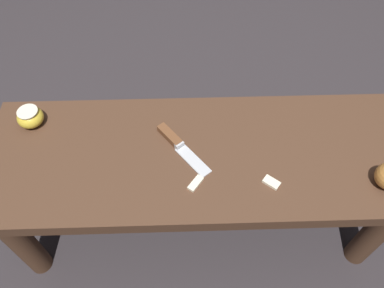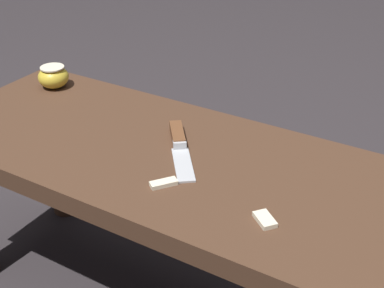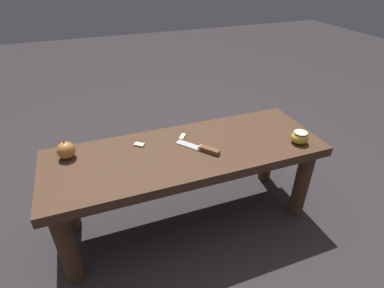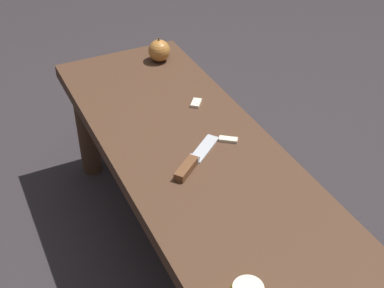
{
  "view_description": "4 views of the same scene",
  "coord_description": "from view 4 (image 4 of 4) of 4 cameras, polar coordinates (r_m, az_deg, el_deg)",
  "views": [
    {
      "loc": [
        0.04,
        0.57,
        1.21
      ],
      "look_at": [
        0.02,
        -0.01,
        0.43
      ],
      "focal_mm": 35.0,
      "sensor_mm": 36.0,
      "label": 1
    },
    {
      "loc": [
        -0.42,
        0.72,
        0.92
      ],
      "look_at": [
        0.02,
        -0.01,
        0.43
      ],
      "focal_mm": 50.0,
      "sensor_mm": 36.0,
      "label": 2
    },
    {
      "loc": [
        -0.34,
        -0.97,
        1.08
      ],
      "look_at": [
        0.02,
        -0.01,
        0.43
      ],
      "focal_mm": 28.0,
      "sensor_mm": 36.0,
      "label": 3
    },
    {
      "loc": [
        0.96,
        -0.47,
        1.21
      ],
      "look_at": [
        0.02,
        -0.01,
        0.43
      ],
      "focal_mm": 50.0,
      "sensor_mm": 36.0,
      "label": 4
    }
  ],
  "objects": [
    {
      "name": "apple_whole",
      "position": [
        1.71,
        -3.52,
        9.91
      ],
      "size": [
        0.07,
        0.07,
        0.08
      ],
      "color": "#B27233",
      "rests_on": "wooden_bench"
    },
    {
      "name": "ground_plane",
      "position": [
        1.61,
        0.04,
        -11.82
      ],
      "size": [
        8.0,
        8.0,
        0.0
      ],
      "primitive_type": "plane",
      "color": "#2D282B"
    },
    {
      "name": "knife",
      "position": [
        1.28,
        -0.05,
        -2.0
      ],
      "size": [
        0.14,
        0.17,
        0.02
      ],
      "rotation": [
        0.0,
        0.0,
        2.23
      ],
      "color": "#B7BABF",
      "rests_on": "wooden_bench"
    },
    {
      "name": "apple_slice_center",
      "position": [
        1.5,
        0.44,
        4.4
      ],
      "size": [
        0.05,
        0.04,
        0.01
      ],
      "color": "beige",
      "rests_on": "wooden_bench"
    },
    {
      "name": "wooden_bench",
      "position": [
        1.38,
        0.05,
        -2.77
      ],
      "size": [
        1.15,
        0.41,
        0.4
      ],
      "color": "#472D1E",
      "rests_on": "ground_plane"
    },
    {
      "name": "apple_slice_near_knife",
      "position": [
        1.36,
        3.88,
        0.49
      ],
      "size": [
        0.04,
        0.05,
        0.01
      ],
      "color": "beige",
      "rests_on": "wooden_bench"
    }
  ]
}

